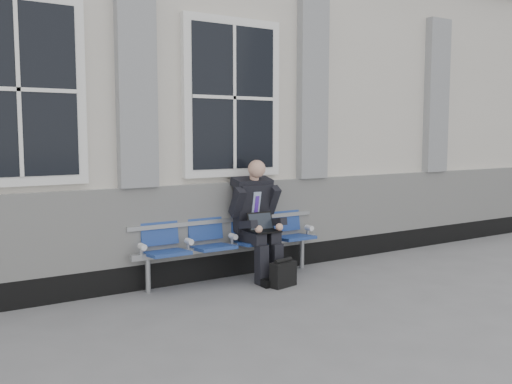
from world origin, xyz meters
TOP-DOWN VIEW (x-y plane):
  - ground at (0.00, 0.00)m, footprint 70.00×70.00m
  - station_building at (-0.02, 3.47)m, footprint 14.40×4.40m
  - bench at (0.24, 1.32)m, footprint 2.60×0.47m
  - businessman at (0.53, 1.18)m, footprint 0.62×0.83m
  - briefcase at (0.58, 0.67)m, footprint 0.35×0.20m

SIDE VIEW (x-z plane):
  - ground at x=0.00m, z-range 0.00..0.00m
  - briefcase at x=0.58m, z-range -0.01..0.33m
  - bench at x=0.24m, z-range 0.10..1.01m
  - businessman at x=0.53m, z-range 0.05..1.54m
  - station_building at x=-0.02m, z-range -0.02..4.47m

